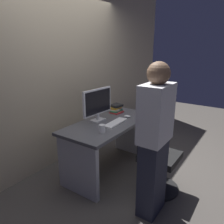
# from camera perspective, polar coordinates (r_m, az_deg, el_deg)

# --- Properties ---
(ground_plane) EXTENTS (9.00, 9.00, 0.00)m
(ground_plane) POSITION_cam_1_polar(r_m,az_deg,el_deg) (3.40, -0.72, -14.51)
(ground_plane) COLOR #4C4742
(wall_back) EXTENTS (6.40, 0.10, 3.00)m
(wall_back) POSITION_cam_1_polar(r_m,az_deg,el_deg) (3.48, -12.90, 12.04)
(wall_back) COLOR tan
(wall_back) RESTS_ON ground
(desk) EXTENTS (1.45, 0.69, 0.75)m
(desk) POSITION_cam_1_polar(r_m,az_deg,el_deg) (3.16, -0.75, -6.48)
(desk) COLOR #4C4C51
(desk) RESTS_ON ground
(office_chair) EXTENTS (0.52, 0.52, 0.94)m
(office_chair) POSITION_cam_1_polar(r_m,az_deg,el_deg) (2.86, 11.23, -11.51)
(office_chair) COLOR black
(office_chair) RESTS_ON ground
(person_at_desk) EXTENTS (0.40, 0.24, 1.64)m
(person_at_desk) POSITION_cam_1_polar(r_m,az_deg,el_deg) (2.29, 10.93, -7.57)
(person_at_desk) COLOR #262838
(person_at_desk) RESTS_ON ground
(monitor) EXTENTS (0.54, 0.15, 0.46)m
(monitor) POSITION_cam_1_polar(r_m,az_deg,el_deg) (3.05, -3.77, 2.34)
(monitor) COLOR silver
(monitor) RESTS_ON desk
(keyboard) EXTENTS (0.43, 0.15, 0.02)m
(keyboard) POSITION_cam_1_polar(r_m,az_deg,el_deg) (3.00, 0.92, -2.80)
(keyboard) COLOR white
(keyboard) RESTS_ON desk
(mouse) EXTENTS (0.06, 0.10, 0.03)m
(mouse) POSITION_cam_1_polar(r_m,az_deg,el_deg) (3.26, 4.01, -1.09)
(mouse) COLOR white
(mouse) RESTS_ON desk
(cup_near_keyboard) EXTENTS (0.08, 0.08, 0.10)m
(cup_near_keyboard) POSITION_cam_1_polar(r_m,az_deg,el_deg) (2.70, -2.58, -4.29)
(cup_near_keyboard) COLOR silver
(cup_near_keyboard) RESTS_ON desk
(book_stack) EXTENTS (0.21, 0.20, 0.13)m
(book_stack) POSITION_cam_1_polar(r_m,az_deg,el_deg) (3.46, 1.07, 0.89)
(book_stack) COLOR red
(book_stack) RESTS_ON desk
(handbag) EXTENTS (0.34, 0.14, 0.38)m
(handbag) POSITION_cam_1_polar(r_m,az_deg,el_deg) (3.63, 12.16, -10.32)
(handbag) COLOR #262628
(handbag) RESTS_ON ground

